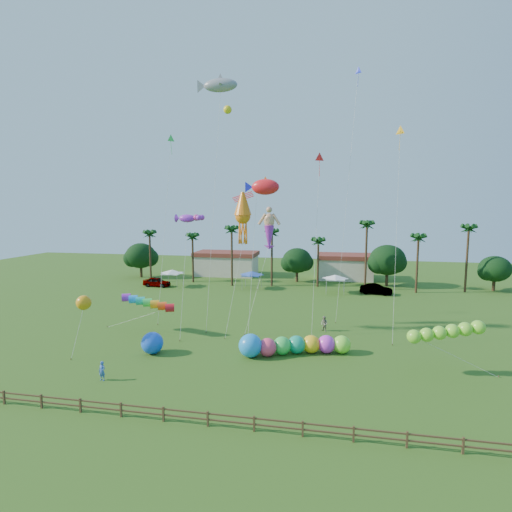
% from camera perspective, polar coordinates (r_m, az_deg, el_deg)
% --- Properties ---
extents(ground, '(160.00, 160.00, 0.00)m').
position_cam_1_polar(ground, '(32.82, -3.51, -17.95)').
color(ground, '#285116').
rests_on(ground, ground).
extents(tree_line, '(69.46, 8.91, 11.00)m').
position_cam_1_polar(tree_line, '(73.53, 7.82, -0.59)').
color(tree_line, '#3A2819').
rests_on(tree_line, ground).
extents(buildings_row, '(35.00, 7.00, 4.00)m').
position_cam_1_polar(buildings_row, '(80.40, 3.29, -1.54)').
color(buildings_row, beige).
rests_on(buildings_row, ground).
extents(tent_row, '(31.00, 4.00, 0.60)m').
position_cam_1_polar(tent_row, '(67.45, -0.72, -2.52)').
color(tent_row, white).
rests_on(tent_row, ground).
extents(fence, '(36.12, 0.12, 1.00)m').
position_cam_1_polar(fence, '(27.41, -6.91, -21.88)').
color(fence, brown).
rests_on(fence, ground).
extents(car_a, '(4.87, 2.11, 1.64)m').
position_cam_1_polar(car_a, '(72.44, -13.98, -3.62)').
color(car_a, '#4C4C54').
rests_on(car_a, ground).
extents(car_b, '(5.22, 2.62, 1.64)m').
position_cam_1_polar(car_b, '(66.92, 16.78, -4.57)').
color(car_b, '#4C4C54').
rests_on(car_b, ground).
extents(spectator_a, '(0.62, 0.45, 1.57)m').
position_cam_1_polar(spectator_a, '(35.47, -21.13, -15.08)').
color(spectator_a, '#355EBB').
rests_on(spectator_a, ground).
extents(spectator_b, '(1.04, 1.03, 1.70)m').
position_cam_1_polar(spectator_b, '(46.02, 9.72, -9.53)').
color(spectator_b, gray).
rests_on(spectator_b, ground).
extents(caterpillar_inflatable, '(10.58, 4.84, 2.19)m').
position_cam_1_polar(caterpillar_inflatable, '(38.65, 4.98, -12.57)').
color(caterpillar_inflatable, '#F44069').
rests_on(caterpillar_inflatable, ground).
extents(blue_ball, '(2.08, 2.08, 2.08)m').
position_cam_1_polar(blue_ball, '(39.95, -14.60, -11.93)').
color(blue_ball, blue).
rests_on(blue_ball, ground).
extents(rainbow_tube, '(10.18, 2.81, 3.58)m').
position_cam_1_polar(rainbow_tube, '(44.77, -14.18, -7.09)').
color(rainbow_tube, red).
rests_on(rainbow_tube, ground).
extents(green_worm, '(9.96, 3.08, 3.93)m').
position_cam_1_polar(green_worm, '(35.94, 21.65, -10.64)').
color(green_worm, '#80E232').
rests_on(green_worm, ground).
extents(orange_ball_kite, '(1.59, 2.17, 5.74)m').
position_cam_1_polar(orange_ball_kite, '(40.48, -23.39, -6.15)').
color(orange_ball_kite, orange).
rests_on(orange_ball_kite, ground).
extents(merman_kite, '(3.14, 5.34, 13.49)m').
position_cam_1_polar(merman_kite, '(46.12, 1.89, 3.59)').
color(merman_kite, tan).
rests_on(merman_kite, ground).
extents(fish_kite, '(4.68, 5.87, 17.02)m').
position_cam_1_polar(fish_kite, '(44.40, 1.35, 9.83)').
color(fish_kite, '#FC1C23').
rests_on(fish_kite, ground).
extents(shark_kite, '(5.43, 6.69, 28.86)m').
position_cam_1_polar(shark_kite, '(50.43, -5.10, 23.11)').
color(shark_kite, gray).
rests_on(shark_kite, ground).
extents(squid_kite, '(2.51, 4.56, 15.62)m').
position_cam_1_polar(squid_kite, '(43.85, -1.90, 5.71)').
color(squid_kite, orange).
rests_on(squid_kite, ground).
extents(lobster_kite, '(3.66, 5.44, 13.26)m').
position_cam_1_polar(lobster_kite, '(44.68, -9.80, 5.31)').
color(lobster_kite, '#A12AD5').
rests_on(lobster_kite, ground).
extents(delta_kite_red, '(1.22, 4.69, 19.98)m').
position_cam_1_polar(delta_kite_red, '(46.58, 9.05, 13.30)').
color(delta_kite_red, red).
rests_on(delta_kite_red, ground).
extents(delta_kite_yellow, '(1.13, 4.94, 22.38)m').
position_cam_1_polar(delta_kite_yellow, '(46.23, 19.88, 15.91)').
color(delta_kite_yellow, gold).
rests_on(delta_kite_yellow, ground).
extents(delta_kite_green, '(0.97, 4.74, 22.70)m').
position_cam_1_polar(delta_kite_green, '(51.53, -12.09, 15.47)').
color(delta_kite_green, '#33DB57').
rests_on(delta_kite_green, ground).
extents(delta_kite_blue, '(2.49, 4.02, 30.50)m').
position_cam_1_polar(delta_kite_blue, '(53.30, 14.29, 23.15)').
color(delta_kite_blue, '#1B30F8').
rests_on(delta_kite_blue, ground).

